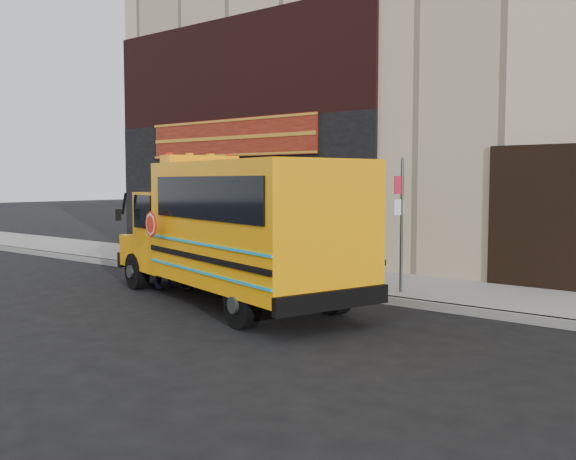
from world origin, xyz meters
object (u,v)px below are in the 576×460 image
(sign_pole, at_px, (401,221))
(cyclist, at_px, (165,246))
(school_bus, at_px, (238,227))
(bicycle, at_px, (168,267))

(sign_pole, height_order, cyclist, sign_pole)
(school_bus, height_order, sign_pole, school_bus)
(sign_pole, distance_m, bicycle, 5.19)
(school_bus, height_order, bicycle, school_bus)
(school_bus, relative_size, sign_pole, 2.54)
(cyclist, bearing_deg, sign_pole, -65.36)
(school_bus, distance_m, sign_pole, 3.28)
(school_bus, bearing_deg, bicycle, 172.24)
(sign_pole, relative_size, bicycle, 1.76)
(school_bus, relative_size, cyclist, 3.75)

